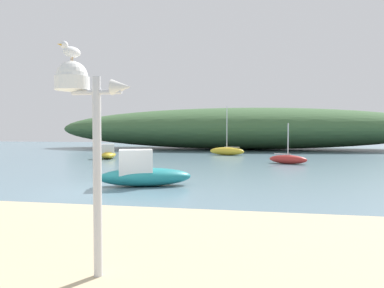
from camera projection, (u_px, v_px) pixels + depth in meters
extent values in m
plane|color=slate|center=(116.00, 191.00, 13.49)|extent=(120.00, 120.00, 0.00)
ellipsoid|color=#3D6038|center=(238.00, 129.00, 46.17)|extent=(48.79, 15.17, 5.32)
cylinder|color=silver|center=(97.00, 177.00, 4.96)|extent=(0.12, 0.12, 2.80)
cylinder|color=silver|center=(97.00, 92.00, 4.92)|extent=(0.73, 0.07, 0.07)
cylinder|color=white|center=(72.00, 83.00, 4.98)|extent=(0.48, 0.48, 0.19)
sphere|color=white|center=(72.00, 77.00, 4.98)|extent=(0.44, 0.44, 0.44)
cone|color=silver|center=(121.00, 87.00, 4.85)|extent=(0.28, 0.22, 0.22)
cylinder|color=orange|center=(73.00, 59.00, 4.96)|extent=(0.01, 0.01, 0.05)
cylinder|color=orange|center=(71.00, 59.00, 4.98)|extent=(0.01, 0.01, 0.05)
ellipsoid|color=white|center=(72.00, 52.00, 4.97)|extent=(0.24, 0.30, 0.15)
ellipsoid|color=#9EA0A8|center=(72.00, 50.00, 4.97)|extent=(0.21, 0.28, 0.05)
sphere|color=white|center=(64.00, 45.00, 4.87)|extent=(0.10, 0.10, 0.10)
cone|color=gold|center=(59.00, 44.00, 4.81)|extent=(0.05, 0.07, 0.03)
ellipsoid|color=gold|center=(108.00, 155.00, 29.87)|extent=(2.62, 3.74, 0.64)
cube|color=silver|center=(108.00, 149.00, 29.51)|extent=(1.43, 1.55, 0.80)
ellipsoid|color=#B72D28|center=(288.00, 159.00, 24.74)|extent=(2.80, 1.91, 0.61)
cylinder|color=silver|center=(288.00, 140.00, 24.70)|extent=(0.08, 0.08, 2.42)
cylinder|color=silver|center=(282.00, 154.00, 24.97)|extent=(1.13, 0.58, 0.06)
ellipsoid|color=teal|center=(145.00, 177.00, 14.62)|extent=(4.01, 2.53, 0.74)
cube|color=silver|center=(136.00, 162.00, 14.54)|extent=(1.61, 1.43, 1.03)
ellipsoid|color=gold|center=(227.00, 151.00, 33.88)|extent=(3.67, 2.16, 0.76)
cylinder|color=silver|center=(227.00, 128.00, 33.80)|extent=(0.08, 0.08, 4.14)
cylinder|color=silver|center=(232.00, 147.00, 33.60)|extent=(1.52, 0.58, 0.06)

